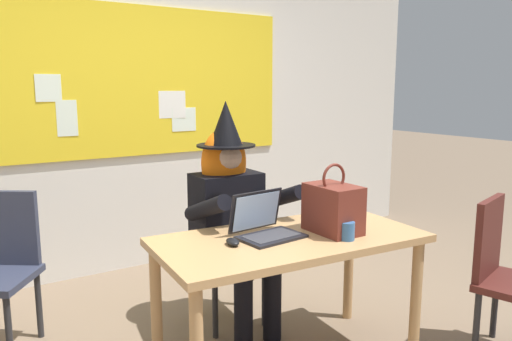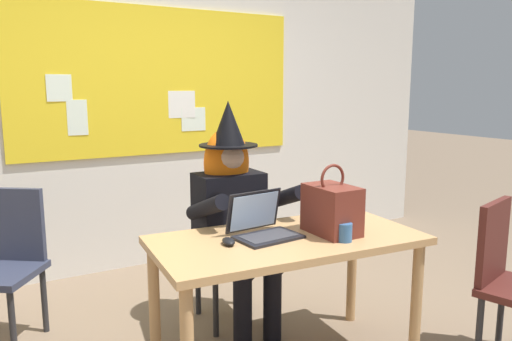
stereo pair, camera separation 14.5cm
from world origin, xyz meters
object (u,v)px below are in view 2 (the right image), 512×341
at_px(chair_at_desk, 226,241).
at_px(coffee_mug, 344,232).
at_px(desk_main, 287,254).
at_px(laptop, 263,227).
at_px(computer_mouse, 228,241).
at_px(handbag, 332,209).
at_px(person_costumed, 233,203).
at_px(chair_extra_corner, 512,275).
at_px(chair_spare_by_window, 6,257).

distance_m(chair_at_desk, coffee_mug, 0.98).
xyz_separation_m(desk_main, laptop, (-0.10, 0.07, 0.15)).
relative_size(desk_main, computer_mouse, 14.05).
xyz_separation_m(laptop, coffee_mug, (0.32, -0.28, -0.00)).
distance_m(desk_main, handbag, 0.34).
bearing_deg(person_costumed, chair_at_desk, 177.24).
xyz_separation_m(desk_main, chair_extra_corner, (1.09, -0.57, -0.14)).
xyz_separation_m(chair_at_desk, laptop, (-0.10, -0.64, 0.27)).
bearing_deg(chair_at_desk, person_costumed, 1.15).
xyz_separation_m(computer_mouse, handbag, (0.57, -0.10, 0.12)).
relative_size(person_costumed, chair_extra_corner, 1.60).
bearing_deg(chair_at_desk, coffee_mug, 18.22).
bearing_deg(chair_extra_corner, coffee_mug, -128.39).
bearing_deg(handbag, chair_spare_by_window, 142.86).
xyz_separation_m(laptop, computer_mouse, (-0.22, -0.04, -0.03)).
xyz_separation_m(handbag, chair_spare_by_window, (-1.52, 1.15, -0.36)).
relative_size(computer_mouse, chair_spare_by_window, 0.11).
bearing_deg(desk_main, chair_extra_corner, -27.65).
relative_size(desk_main, chair_extra_corner, 1.64).
bearing_deg(chair_extra_corner, handbag, -136.92).
xyz_separation_m(chair_at_desk, person_costumed, (-0.01, -0.12, 0.28)).
height_order(handbag, chair_extra_corner, handbag).
bearing_deg(chair_extra_corner, laptop, -134.40).
bearing_deg(chair_extra_corner, person_costumed, -152.50).
distance_m(handbag, chair_extra_corner, 1.05).
bearing_deg(laptop, desk_main, -40.41).
xyz_separation_m(desk_main, chair_spare_by_window, (-1.28, 1.09, -0.13)).
bearing_deg(desk_main, chair_spare_by_window, 139.62).
xyz_separation_m(desk_main, coffee_mug, (0.21, -0.21, 0.14)).
distance_m(coffee_mug, chair_spare_by_window, 1.99).
height_order(laptop, handbag, handbag).
distance_m(desk_main, chair_spare_by_window, 1.68).
bearing_deg(person_costumed, coffee_mug, 16.80).
xyz_separation_m(handbag, chair_extra_corner, (0.85, -0.51, -0.37)).
xyz_separation_m(coffee_mug, chair_extra_corner, (0.88, -0.36, -0.28)).
xyz_separation_m(laptop, chair_extra_corner, (1.19, -0.64, -0.28)).
bearing_deg(laptop, chair_spare_by_window, 133.86).
bearing_deg(chair_spare_by_window, handbag, 88.17).
relative_size(coffee_mug, chair_extra_corner, 0.11).
height_order(laptop, chair_extra_corner, laptop).
bearing_deg(handbag, chair_at_desk, 107.67).
relative_size(computer_mouse, chair_extra_corner, 0.12).
height_order(desk_main, person_costumed, person_costumed).
bearing_deg(computer_mouse, chair_at_desk, 74.49).
height_order(desk_main, chair_spare_by_window, chair_spare_by_window).
bearing_deg(person_costumed, computer_mouse, -28.36).
height_order(desk_main, handbag, handbag).
relative_size(person_costumed, chair_spare_by_window, 1.57).
height_order(computer_mouse, chair_extra_corner, chair_extra_corner).
xyz_separation_m(person_costumed, chair_spare_by_window, (-1.27, 0.50, -0.28)).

